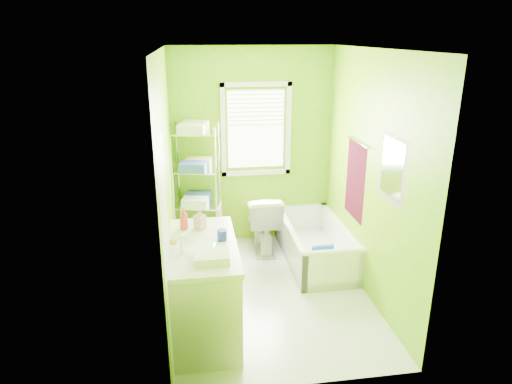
{
  "coord_description": "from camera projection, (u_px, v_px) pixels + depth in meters",
  "views": [
    {
      "loc": [
        -0.82,
        -4.38,
        2.73
      ],
      "look_at": [
        -0.13,
        0.25,
        1.1
      ],
      "focal_mm": 32.0,
      "sensor_mm": 36.0,
      "label": 1
    }
  ],
  "objects": [
    {
      "name": "wire_shelf_unit",
      "position": [
        197.0,
        174.0,
        5.77
      ],
      "size": [
        0.63,
        0.51,
        1.71
      ],
      "color": "silver",
      "rests_on": "ground"
    },
    {
      "name": "ground",
      "position": [
        270.0,
        292.0,
        5.1
      ],
      "size": [
        2.9,
        2.9,
        0.0
      ],
      "primitive_type": "plane",
      "color": "silver",
      "rests_on": "ground"
    },
    {
      "name": "vanity",
      "position": [
        204.0,
        286.0,
        4.28
      ],
      "size": [
        0.63,
        1.23,
        1.14
      ],
      "color": "silver",
      "rests_on": "ground"
    },
    {
      "name": "room_envelope",
      "position": [
        272.0,
        158.0,
        4.6
      ],
      "size": [
        2.14,
        2.94,
        2.62
      ],
      "color": "#689F07",
      "rests_on": "ground"
    },
    {
      "name": "window",
      "position": [
        256.0,
        125.0,
        5.91
      ],
      "size": [
        0.92,
        0.05,
        1.22
      ],
      "color": "white",
      "rests_on": "ground"
    },
    {
      "name": "toilet",
      "position": [
        263.0,
        222.0,
        5.99
      ],
      "size": [
        0.46,
        0.78,
        0.79
      ],
      "primitive_type": "imported",
      "rotation": [
        0.0,
        0.0,
        3.12
      ],
      "color": "white",
      "rests_on": "ground"
    },
    {
      "name": "bathtub",
      "position": [
        315.0,
        250.0,
        5.74
      ],
      "size": [
        0.72,
        1.54,
        0.5
      ],
      "color": "white",
      "rests_on": "ground"
    },
    {
      "name": "right_wall_decor",
      "position": [
        369.0,
        175.0,
        4.8
      ],
      "size": [
        0.04,
        1.48,
        1.17
      ],
      "color": "#3D0716",
      "rests_on": "ground"
    },
    {
      "name": "door",
      "position": [
        168.0,
        259.0,
        3.7
      ],
      "size": [
        0.09,
        0.8,
        2.0
      ],
      "color": "white",
      "rests_on": "ground"
    }
  ]
}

